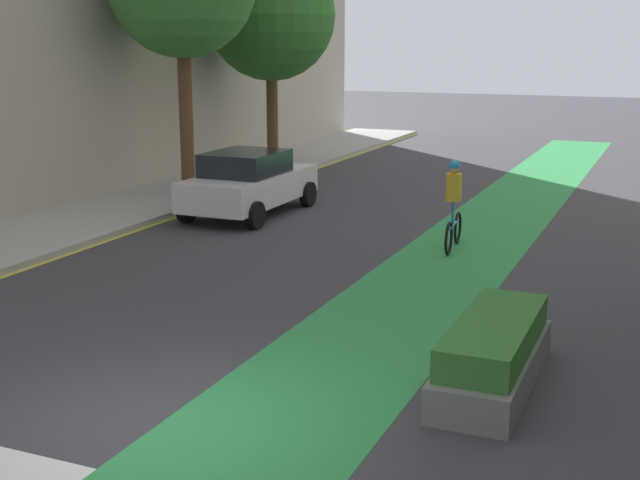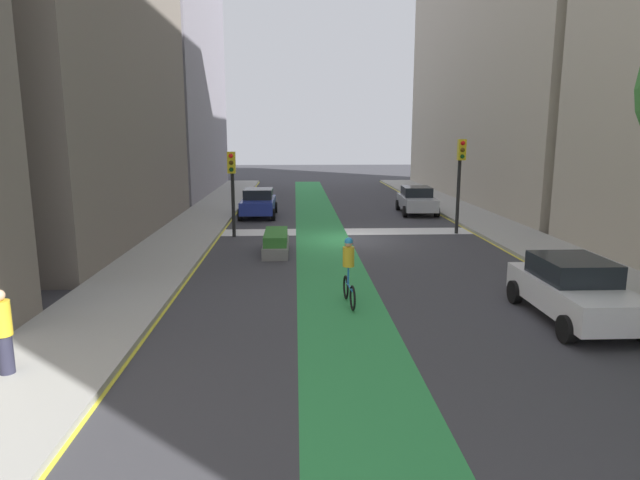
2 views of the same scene
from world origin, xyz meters
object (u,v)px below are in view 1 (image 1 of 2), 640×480
at_px(car_white_left_far, 249,182).
at_px(median_planter, 494,354).
at_px(street_tree_near, 271,16).
at_px(cyclist_in_lane, 454,204).

relative_size(car_white_left_far, median_planter, 1.42).
bearing_deg(median_planter, street_tree_near, 125.01).
xyz_separation_m(car_white_left_far, street_tree_near, (-2.45, 6.30, 4.10)).
height_order(car_white_left_far, street_tree_near, street_tree_near).
bearing_deg(street_tree_near, car_white_left_far, -68.75).
height_order(car_white_left_far, median_planter, car_white_left_far).
height_order(cyclist_in_lane, street_tree_near, street_tree_near).
bearing_deg(car_white_left_far, median_planter, -46.82).
relative_size(cyclist_in_lane, median_planter, 0.63).
distance_m(car_white_left_far, street_tree_near, 7.91).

